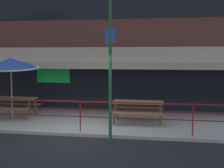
# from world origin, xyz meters

# --- Properties ---
(ground_plane) EXTENTS (120.00, 120.00, 0.00)m
(ground_plane) POSITION_xyz_m (0.00, 0.00, 0.00)
(ground_plane) COLOR black
(patio_deck) EXTENTS (15.00, 4.00, 0.10)m
(patio_deck) POSITION_xyz_m (0.00, 2.00, 0.05)
(patio_deck) COLOR #ADA89E
(patio_deck) RESTS_ON ground
(restaurant_building) EXTENTS (15.00, 1.60, 6.79)m
(restaurant_building) POSITION_xyz_m (-0.00, 4.22, 3.37)
(restaurant_building) COLOR brown
(restaurant_building) RESTS_ON ground
(patio_railing) EXTENTS (13.84, 0.04, 0.97)m
(patio_railing) POSITION_xyz_m (0.00, 0.30, 0.80)
(patio_railing) COLOR maroon
(patio_railing) RESTS_ON patio_deck
(picnic_table_left) EXTENTS (1.80, 1.42, 0.76)m
(picnic_table_left) POSITION_xyz_m (-3.20, 2.01, 0.71)
(picnic_table_left) COLOR brown
(picnic_table_left) RESTS_ON patio_deck
(picnic_table_centre) EXTENTS (1.80, 1.42, 0.76)m
(picnic_table_centre) POSITION_xyz_m (1.68, 1.89, 0.71)
(picnic_table_centre) COLOR brown
(picnic_table_centre) RESTS_ON patio_deck
(patio_umbrella_left) EXTENTS (2.14, 2.14, 2.38)m
(patio_umbrella_left) POSITION_xyz_m (-3.20, 1.98, 2.18)
(patio_umbrella_left) COLOR #B7B2A8
(patio_umbrella_left) RESTS_ON patio_deck
(street_sign_pole) EXTENTS (0.28, 0.09, 4.21)m
(street_sign_pole) POSITION_xyz_m (1.10, -0.45, 2.16)
(street_sign_pole) COLOR #1E6033
(street_sign_pole) RESTS_ON ground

